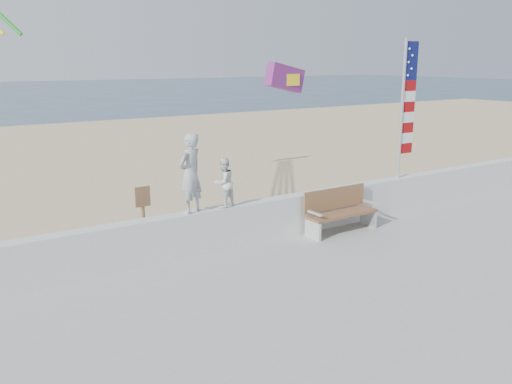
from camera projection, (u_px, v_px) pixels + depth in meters
ground at (300, 282)px, 10.13m from camera, size 220.00×220.00×0.00m
sand at (128, 188)px, 17.42m from camera, size 90.00×40.00×0.08m
boardwalk at (495, 378)px, 6.86m from camera, size 50.00×12.40×0.10m
seawall at (243, 224)px, 11.60m from camera, size 30.00×0.35×0.90m
adult at (190, 173)px, 10.65m from camera, size 0.69×0.59×1.60m
child at (224, 183)px, 11.12m from camera, size 0.59×0.52×1.04m
bench at (339, 210)px, 12.47m from camera, size 1.80×0.57×1.00m
flag at (406, 103)px, 13.65m from camera, size 0.50×0.08×3.50m
parafoil_kite at (286, 78)px, 13.14m from camera, size 1.12×0.37×0.75m
sign at (143, 215)px, 11.17m from camera, size 0.32×0.07×1.46m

